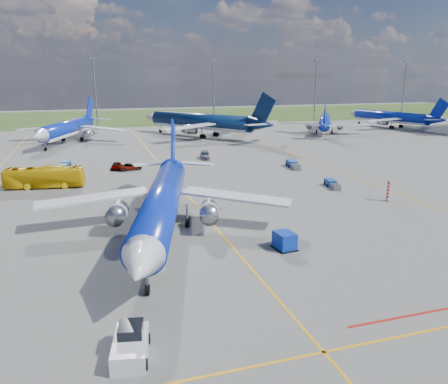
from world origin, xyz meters
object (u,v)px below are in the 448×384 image
object	(u,v)px
bg_jet_nnw	(69,142)
bg_jet_ne	(324,133)
apron_bus	(44,177)
baggage_tug_c	(65,165)
service_car_a	(116,166)
baggage_tug_e	(293,165)
pushback_tug	(131,345)
uld_container	(285,241)
baggage_tug_w	(332,184)
bg_jet_ene	(390,127)
service_car_b	(130,167)
bg_jet_n	(201,137)
warning_post	(388,191)
main_airliner	(163,235)
service_car_c	(205,155)

from	to	relation	value
bg_jet_nnw	bg_jet_ne	distance (m)	74.45
apron_bus	baggage_tug_c	xyz separation A→B (m)	(2.30, 15.60, -1.15)
bg_jet_ne	apron_bus	bearing A→B (deg)	62.78
service_car_a	baggage_tug_c	xyz separation A→B (m)	(-9.20, 4.75, -0.14)
baggage_tug_e	pushback_tug	bearing A→B (deg)	-116.08
uld_container	apron_bus	world-z (taller)	apron_bus
pushback_tug	baggage_tug_w	size ratio (longest dim) A/B	1.19
bg_jet_ene	uld_container	bearing A→B (deg)	32.12
bg_jet_ene	service_car_b	xyz separation A→B (m)	(-90.40, -43.84, 0.61)
baggage_tug_c	service_car_b	bearing A→B (deg)	-20.10
bg_jet_n	bg_jet_nnw	bearing A→B (deg)	-35.32
bg_jet_n	service_car_b	size ratio (longest dim) A/B	10.95
bg_jet_ene	pushback_tug	size ratio (longest dim) A/B	6.90
service_car_a	pushback_tug	bearing A→B (deg)	-79.06
bg_jet_n	warning_post	bearing A→B (deg)	60.38
bg_jet_ene	baggage_tug_e	world-z (taller)	bg_jet_ene
baggage_tug_e	bg_jet_n	bearing A→B (deg)	106.53
main_airliner	baggage_tug_w	size ratio (longest dim) A/B	8.58
bg_jet_ne	service_car_c	bearing A→B (deg)	64.75
bg_jet_ne	bg_jet_ene	world-z (taller)	bg_jet_ene
uld_container	service_car_c	size ratio (longest dim) A/B	0.44
warning_post	baggage_tug_w	size ratio (longest dim) A/B	0.63
bg_jet_ne	main_airliner	world-z (taller)	main_airliner
service_car_a	baggage_tug_c	world-z (taller)	service_car_a
uld_container	service_car_b	distance (m)	44.69
service_car_c	baggage_tug_c	xyz separation A→B (m)	(-27.89, -1.03, -0.20)
baggage_tug_w	service_car_a	bearing A→B (deg)	154.58
service_car_b	bg_jet_nnw	bearing A→B (deg)	7.40
uld_container	baggage_tug_e	world-z (taller)	uld_container
service_car_c	baggage_tug_c	distance (m)	27.91
pushback_tug	bg_jet_ne	bearing A→B (deg)	65.54
uld_container	baggage_tug_c	bearing A→B (deg)	107.89
service_car_c	baggage_tug_w	size ratio (longest dim) A/B	1.04
baggage_tug_e	main_airliner	bearing A→B (deg)	-126.54
bg_jet_nnw	main_airliner	xyz separation A→B (m)	(12.12, -75.61, 0.00)
apron_bus	baggage_tug_w	world-z (taller)	apron_bus
service_car_a	service_car_c	xyz separation A→B (m)	(18.69, 5.78, 0.06)
bg_jet_n	service_car_b	world-z (taller)	bg_jet_n
bg_jet_n	service_car_a	size ratio (longest dim) A/B	12.35
uld_container	bg_jet_n	bearing A→B (deg)	74.56
warning_post	uld_container	size ratio (longest dim) A/B	1.38
service_car_b	baggage_tug_w	size ratio (longest dim) A/B	0.93
bg_jet_ne	apron_bus	distance (m)	90.12
main_airliner	bg_jet_ene	bearing A→B (deg)	56.32
service_car_a	bg_jet_n	bearing A→B (deg)	69.99
service_car_b	baggage_tug_e	distance (m)	30.57
apron_bus	uld_container	bearing A→B (deg)	-134.15
bg_jet_nnw	service_car_a	bearing A→B (deg)	-55.98
service_car_c	bg_jet_n	bearing A→B (deg)	89.96
bg_jet_ene	service_car_a	distance (m)	102.07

